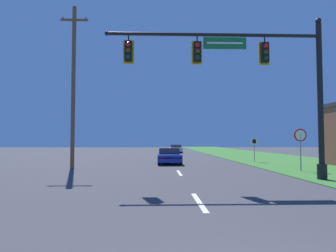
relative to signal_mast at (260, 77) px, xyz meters
name	(u,v)px	position (x,y,z in m)	size (l,w,h in m)	color
grass_verge_right	(263,157)	(6.94, 19.26, -4.78)	(10.00, 110.00, 0.04)	#38752D
road_center_line	(172,163)	(-3.56, 11.26, -4.80)	(0.16, 34.80, 0.01)	silver
signal_mast	(260,77)	(0.00, 0.00, 0.00)	(10.31, 0.47, 7.63)	black
car_ahead	(169,156)	(-3.86, 10.34, -4.20)	(1.86, 4.50, 1.19)	black
far_car	(176,149)	(-2.01, 32.01, -4.20)	(1.82, 4.50, 1.19)	black
stop_sign	(300,140)	(3.73, 3.89, -2.94)	(0.76, 0.07, 2.50)	gray
route_sign_post	(254,144)	(3.44, 11.54, -3.28)	(0.55, 0.06, 2.03)	gray
utility_pole_near	(73,84)	(-10.35, 6.07, 0.75)	(1.80, 0.26, 10.77)	brown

